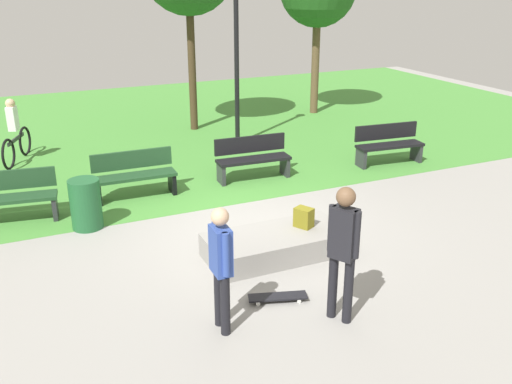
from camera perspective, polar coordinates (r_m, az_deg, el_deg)
name	(u,v)px	position (r m, az deg, el deg)	size (l,w,h in m)	color
ground_plane	(247,226)	(10.04, -0.95, -3.45)	(28.00, 28.00, 0.00)	gray
grass_lawn	(143,128)	(16.83, -11.28, 6.31)	(26.60, 12.98, 0.01)	#478C38
concrete_ledge	(276,244)	(8.97, 2.01, -5.26)	(2.21, 1.03, 0.37)	gray
backpack_on_ledge	(304,217)	(9.08, 4.81, -2.56)	(0.28, 0.20, 0.32)	olive
skater_performing_trick	(221,261)	(6.85, -3.52, -6.93)	(0.22, 0.43, 1.64)	black
skater_watching	(343,244)	(7.06, 8.72, -5.16)	(0.33, 0.39, 1.81)	black
skateboard_by_ledge	(278,297)	(7.85, 2.19, -10.44)	(0.82, 0.43, 0.08)	black
park_bench_far_right	(252,157)	(12.22, -0.36, 3.51)	(1.62, 0.55, 0.91)	black
park_bench_near_lamppost	(134,174)	(11.45, -12.11, 1.80)	(1.61, 0.51, 0.91)	#1E4223
park_bench_far_left	(388,143)	(13.60, 13.14, 4.77)	(1.64, 0.62, 0.91)	black
park_bench_center_lawn	(10,196)	(10.99, -23.46, -0.35)	(1.65, 0.70, 0.91)	#1E4223
lamp_post	(236,31)	(14.46, -1.99, 15.85)	(0.28, 0.28, 4.78)	black
trash_bin	(86,204)	(10.25, -16.70, -1.16)	(0.53, 0.53, 0.88)	#1E592D
cyclist_on_bicycle	(15,135)	(14.52, -22.99, 5.28)	(0.74, 1.71, 1.52)	black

